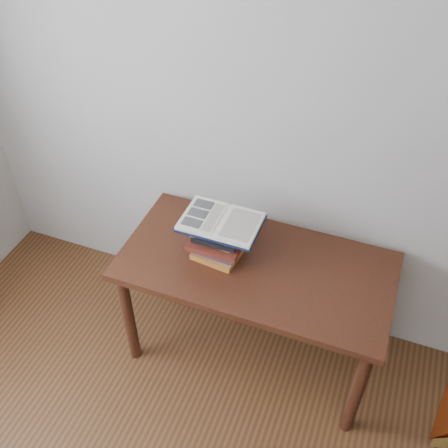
% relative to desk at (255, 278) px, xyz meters
% --- Properties ---
extents(desk, '(1.31, 0.65, 0.70)m').
position_rel_desk_xyz_m(desk, '(0.00, 0.00, 0.00)').
color(desk, '#401D10').
rests_on(desk, ground).
extents(book_stack, '(0.27, 0.23, 0.18)m').
position_rel_desk_xyz_m(book_stack, '(-0.20, -0.00, 0.19)').
color(book_stack, '#974B22').
rests_on(book_stack, desk).
extents(open_book, '(0.37, 0.26, 0.03)m').
position_rel_desk_xyz_m(open_book, '(-0.19, 0.02, 0.29)').
color(open_book, black).
rests_on(open_book, book_stack).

